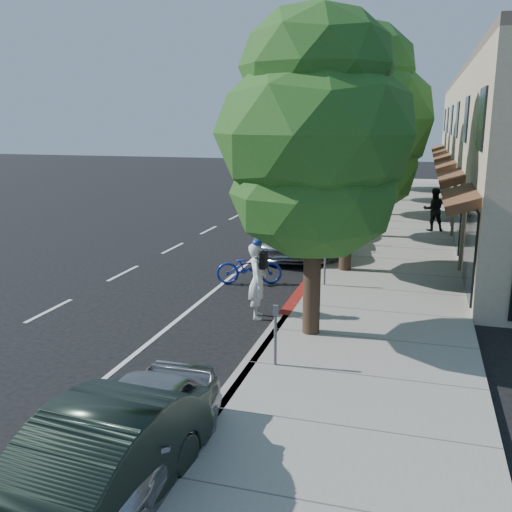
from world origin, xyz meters
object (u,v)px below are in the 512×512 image
(silver_suv, at_px, (301,228))
(white_pickup, at_px, (338,195))
(street_tree_3, at_px, (379,132))
(street_tree_5, at_px, (391,131))
(pedestrian, at_px, (434,210))
(cyclist, at_px, (257,281))
(bicycle, at_px, (249,267))
(street_tree_2, at_px, (368,131))
(street_tree_0, at_px, (315,139))
(near_car_a, at_px, (132,436))
(street_tree_1, at_px, (350,123))
(street_tree_4, at_px, (386,132))
(dark_suv_far, at_px, (349,190))
(near_car_b, at_px, (88,474))
(dark_sedan, at_px, (314,221))

(silver_suv, relative_size, white_pickup, 1.03)
(street_tree_3, relative_size, street_tree_5, 1.01)
(street_tree_3, relative_size, pedestrian, 3.80)
(cyclist, distance_m, bicycle, 3.15)
(cyclist, xyz_separation_m, pedestrian, (4.47, 12.91, 0.13))
(street_tree_2, relative_size, pedestrian, 3.80)
(street_tree_2, distance_m, silver_suv, 5.17)
(street_tree_0, xyz_separation_m, street_tree_2, (0.00, 12.00, -0.02))
(street_tree_5, xyz_separation_m, cyclist, (-1.60, -28.95, -3.28))
(bicycle, relative_size, near_car_a, 0.52)
(cyclist, relative_size, bicycle, 0.96)
(street_tree_2, bearing_deg, near_car_a, -94.45)
(street_tree_1, xyz_separation_m, street_tree_4, (0.00, 18.00, -0.57))
(street_tree_1, relative_size, street_tree_2, 1.11)
(cyclist, xyz_separation_m, dark_suv_far, (-0.46, 22.45, -0.23))
(street_tree_4, xyz_separation_m, white_pickup, (-2.16, -4.59, -3.38))
(street_tree_4, distance_m, near_car_b, 31.24)
(street_tree_2, bearing_deg, bicycle, -108.60)
(street_tree_2, height_order, silver_suv, street_tree_2)
(street_tree_1, height_order, near_car_b, street_tree_1)
(silver_suv, bearing_deg, cyclist, -93.85)
(street_tree_3, xyz_separation_m, street_tree_5, (-0.00, 12.00, -0.12))
(silver_suv, xyz_separation_m, dark_sedan, (0.14, 1.99, -0.09))
(white_pickup, bearing_deg, dark_suv_far, 87.32)
(dark_suv_far, xyz_separation_m, pedestrian, (4.93, -9.54, 0.35))
(street_tree_4, relative_size, near_car_a, 1.76)
(street_tree_2, relative_size, dark_sedan, 1.45)
(dark_sedan, relative_size, white_pickup, 0.78)
(street_tree_2, height_order, near_car_b, street_tree_2)
(dark_suv_far, bearing_deg, white_pickup, -85.61)
(street_tree_0, distance_m, pedestrian, 14.67)
(dark_suv_far, bearing_deg, street_tree_0, -79.13)
(street_tree_1, distance_m, dark_sedan, 6.74)
(dark_sedan, relative_size, near_car_b, 1.16)
(pedestrian, bearing_deg, street_tree_4, -86.90)
(street_tree_3, distance_m, pedestrian, 5.94)
(cyclist, xyz_separation_m, near_car_b, (0.13, -8.05, -0.27))
(silver_suv, xyz_separation_m, near_car_b, (0.66, -16.01, -0.20))
(street_tree_5, bearing_deg, pedestrian, -79.85)
(cyclist, relative_size, near_car_a, 0.50)
(street_tree_2, relative_size, dark_suv_far, 1.65)
(street_tree_3, bearing_deg, pedestrian, -54.59)
(street_tree_0, height_order, dark_suv_far, street_tree_0)
(bicycle, height_order, silver_suv, silver_suv)
(street_tree_4, xyz_separation_m, dark_sedan, (-1.99, -13.00, -3.48))
(dark_sedan, relative_size, pedestrian, 2.63)
(near_car_a, xyz_separation_m, pedestrian, (4.27, 19.96, 0.44))
(street_tree_5, xyz_separation_m, bicycle, (-2.70, -26.02, -3.73))
(street_tree_2, xyz_separation_m, dark_suv_far, (-2.06, 11.50, -3.81))
(silver_suv, distance_m, dark_sedan, 2.00)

